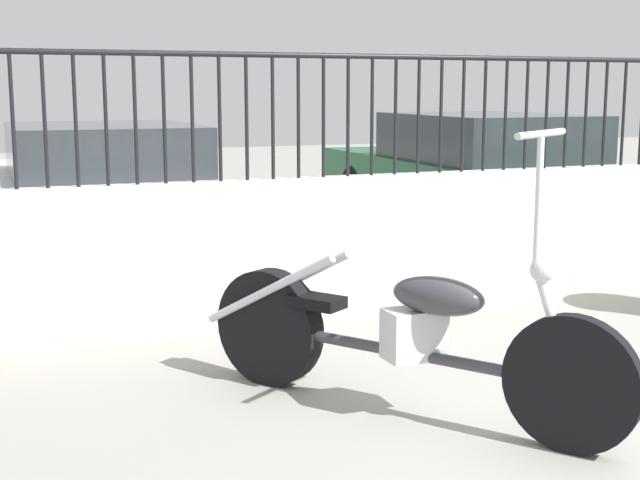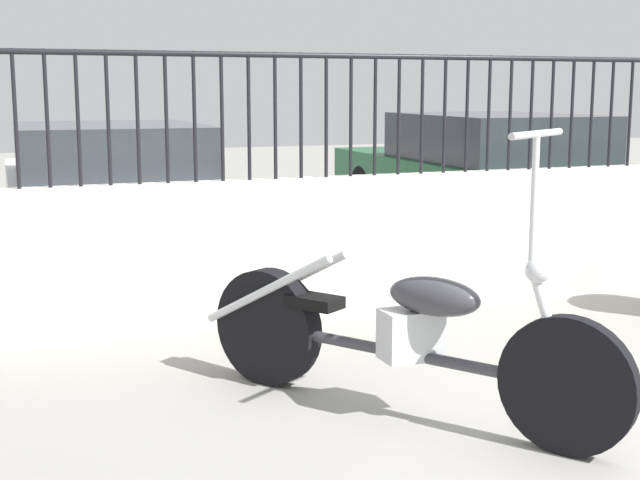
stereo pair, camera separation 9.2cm
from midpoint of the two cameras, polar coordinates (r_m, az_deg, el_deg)
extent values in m
cube|color=beige|center=(6.43, 7.16, 0.04)|extent=(9.07, 0.18, 0.96)
cylinder|color=black|center=(5.54, -19.52, 7.28)|extent=(0.02, 0.02, 0.82)
cylinder|color=black|center=(5.55, -17.67, 7.38)|extent=(0.02, 0.02, 0.82)
cylinder|color=black|center=(5.57, -15.84, 7.48)|extent=(0.02, 0.02, 0.82)
cylinder|color=black|center=(5.59, -14.01, 7.56)|extent=(0.02, 0.02, 0.82)
cylinder|color=black|center=(5.62, -12.20, 7.64)|extent=(0.02, 0.02, 0.82)
cylinder|color=black|center=(5.65, -10.41, 7.71)|extent=(0.02, 0.02, 0.82)
cylinder|color=black|center=(5.69, -8.64, 7.77)|extent=(0.02, 0.02, 0.82)
cylinder|color=black|center=(5.73, -6.90, 7.82)|extent=(0.02, 0.02, 0.82)
cylinder|color=black|center=(5.78, -5.18, 7.87)|extent=(0.02, 0.02, 0.82)
cylinder|color=black|center=(5.84, -3.49, 7.91)|extent=(0.02, 0.02, 0.82)
cylinder|color=black|center=(5.90, -1.84, 7.94)|extent=(0.02, 0.02, 0.82)
cylinder|color=black|center=(5.96, -0.22, 7.96)|extent=(0.02, 0.02, 0.82)
cylinder|color=black|center=(6.03, 1.37, 7.98)|extent=(0.02, 0.02, 0.82)
cylinder|color=black|center=(6.10, 2.91, 7.99)|extent=(0.02, 0.02, 0.82)
cylinder|color=black|center=(6.18, 4.42, 7.99)|extent=(0.02, 0.02, 0.82)
cylinder|color=black|center=(6.26, 5.90, 7.99)|extent=(0.02, 0.02, 0.82)
cylinder|color=black|center=(6.34, 7.33, 7.99)|extent=(0.02, 0.02, 0.82)
cylinder|color=black|center=(6.43, 8.73, 7.98)|extent=(0.02, 0.02, 0.82)
cylinder|color=black|center=(6.53, 10.08, 7.96)|extent=(0.02, 0.02, 0.82)
cylinder|color=black|center=(6.62, 11.40, 7.94)|extent=(0.02, 0.02, 0.82)
cylinder|color=black|center=(6.72, 12.68, 7.92)|extent=(0.02, 0.02, 0.82)
cylinder|color=black|center=(6.82, 13.92, 7.90)|extent=(0.02, 0.02, 0.82)
cylinder|color=black|center=(6.93, 15.12, 7.87)|extent=(0.02, 0.02, 0.82)
cylinder|color=black|center=(7.04, 16.29, 7.84)|extent=(0.02, 0.02, 0.82)
cylinder|color=black|center=(7.15, 17.42, 7.81)|extent=(0.02, 0.02, 0.82)
cylinder|color=black|center=(7.26, 18.52, 7.77)|extent=(0.02, 0.02, 0.82)
cylinder|color=black|center=(6.34, 7.41, 11.51)|extent=(9.07, 0.04, 0.04)
cylinder|color=black|center=(3.98, 15.16, -8.89)|extent=(0.40, 0.55, 0.61)
cylinder|color=black|center=(4.74, -3.80, -5.59)|extent=(0.44, 0.58, 0.62)
cylinder|color=#38383D|center=(4.30, 4.82, -7.19)|extent=(0.87, 1.28, 0.06)
cube|color=silver|center=(4.25, 5.43, -6.00)|extent=(0.28, 0.18, 0.24)
ellipsoid|color=#38383D|center=(4.14, 6.92, -3.58)|extent=(0.42, 0.50, 0.18)
cube|color=black|center=(4.52, -0.83, -3.96)|extent=(0.29, 0.32, 0.06)
cylinder|color=silver|center=(3.94, 14.08, -5.24)|extent=(0.16, 0.21, 0.51)
sphere|color=silver|center=(3.91, 13.40, -1.87)|extent=(0.11, 0.11, 0.11)
cylinder|color=silver|center=(3.87, 13.16, 2.51)|extent=(0.03, 0.03, 0.56)
cylinder|color=silver|center=(3.85, 13.32, 6.64)|extent=(0.45, 0.31, 0.03)
cylinder|color=silver|center=(4.60, -3.88, -3.22)|extent=(0.48, 0.70, 0.46)
cylinder|color=silver|center=(4.71, -2.83, -2.91)|extent=(0.48, 0.70, 0.46)
cylinder|color=black|center=(9.61, -19.80, 1.75)|extent=(0.12, 0.64, 0.64)
cylinder|color=black|center=(9.77, -10.22, 2.30)|extent=(0.12, 0.64, 0.64)
cylinder|color=black|center=(7.05, -19.33, -0.92)|extent=(0.12, 0.64, 0.64)
cylinder|color=black|center=(7.27, -6.40, -0.12)|extent=(0.12, 0.64, 0.64)
cube|color=silver|center=(8.36, -14.09, 2.28)|extent=(1.82, 4.22, 0.55)
cube|color=#2D3338|center=(8.10, -14.06, 5.61)|extent=(1.61, 2.04, 0.45)
cylinder|color=black|center=(10.69, 1.99, 3.07)|extent=(0.13, 0.64, 0.64)
cylinder|color=black|center=(11.41, 9.69, 3.35)|extent=(0.13, 0.64, 0.64)
cylinder|color=black|center=(8.17, 9.44, 0.89)|extent=(0.13, 0.64, 0.64)
cylinder|color=black|center=(9.09, 18.52, 1.40)|extent=(0.13, 0.64, 0.64)
cube|color=#1E5933|center=(9.77, 9.62, 3.50)|extent=(1.91, 4.61, 0.56)
cube|color=#2D3338|center=(9.53, 10.39, 6.48)|extent=(1.65, 2.24, 0.48)
camera|label=1|loc=(0.05, -90.52, -0.09)|focal=50.00mm
camera|label=2|loc=(0.05, 89.48, 0.09)|focal=50.00mm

